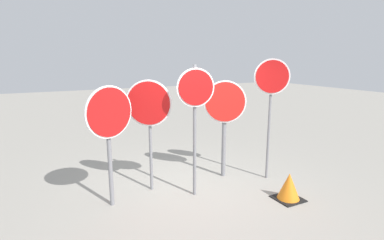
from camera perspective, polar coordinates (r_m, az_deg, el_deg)
name	(u,v)px	position (r m, az deg, el deg)	size (l,w,h in m)	color
ground_plane	(192,188)	(5.95, -0.04, -12.88)	(40.00, 40.00, 0.00)	gray
stop_sign_0	(109,122)	(5.00, -15.45, -0.31)	(0.81, 0.34, 2.06)	slate
stop_sign_1	(149,110)	(5.46, -8.21, 1.92)	(0.72, 0.48, 2.10)	slate
stop_sign_2	(195,101)	(5.16, 0.66, 3.56)	(0.66, 0.17, 2.37)	slate
stop_sign_3	(225,111)	(6.13, 6.25, 1.65)	(0.77, 0.43, 2.04)	slate
stop_sign_4	(271,87)	(6.13, 14.90, 6.02)	(0.61, 0.39, 2.47)	slate
traffic_cone_0	(289,187)	(5.70, 17.97, -11.98)	(0.47, 0.47, 0.49)	black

